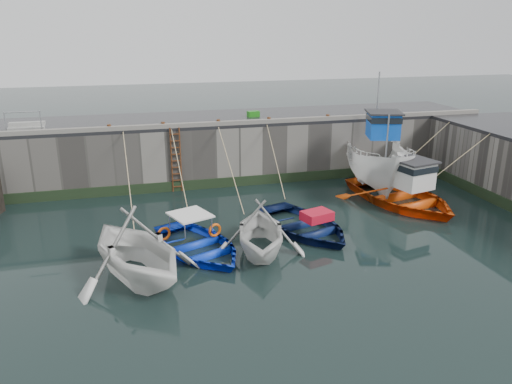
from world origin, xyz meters
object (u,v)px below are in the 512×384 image
object	(u,v)px
boat_near_blacktrim	(260,251)
boat_near_navy	(304,231)
boat_near_white	(138,277)
bollard_e	(328,117)
bollard_a	(109,127)
bollard_b	(163,125)
bollard_d	(269,120)
ladder	(176,160)
bollard_c	(218,122)
boat_far_white	(378,162)
boat_near_blue	(198,251)
fish_crate	(253,114)
boat_far_orange	(401,195)

from	to	relation	value
boat_near_blacktrim	boat_near_navy	xyz separation A→B (m)	(2.20, 1.37, 0.00)
boat_near_white	bollard_e	distance (m)	14.04
bollard_a	bollard_b	bearing A→B (deg)	0.00
boat_near_blacktrim	bollard_b	size ratio (longest dim) A/B	14.88
boat_near_blacktrim	bollard_d	bearing A→B (deg)	84.57
ladder	bollard_b	distance (m)	1.81
boat_near_white	bollard_b	bearing A→B (deg)	54.49
boat_near_white	bollard_c	xyz separation A→B (m)	(4.43, 9.03, 3.30)
bollard_d	boat_far_white	bearing A→B (deg)	-20.90
ladder	boat_near_navy	xyz separation A→B (m)	(4.37, -6.37, -1.59)
boat_near_navy	bollard_a	bearing A→B (deg)	121.39
ladder	bollard_a	size ratio (longest dim) A/B	11.43
bollard_d	bollard_a	bearing A→B (deg)	180.00
ladder	boat_near_blue	xyz separation A→B (m)	(-0.03, -7.20, -1.59)
boat_near_white	fish_crate	world-z (taller)	fish_crate
fish_crate	bollard_b	xyz separation A→B (m)	(-4.98, -1.93, -0.01)
fish_crate	bollard_b	world-z (taller)	fish_crate
boat_far_white	boat_near_blacktrim	bearing A→B (deg)	-125.30
boat_far_white	bollard_e	size ratio (longest dim) A/B	29.46
bollard_e	boat_near_white	bearing A→B (deg)	-138.57
fish_crate	bollard_b	bearing A→B (deg)	-167.95
boat_near_blue	boat_far_white	size ratio (longest dim) A/B	0.58
bollard_c	boat_near_blue	bearing A→B (deg)	-106.50
fish_crate	bollard_c	bearing A→B (deg)	-148.87
ladder	bollard_b	size ratio (longest dim) A/B	11.43
boat_near_blue	boat_far_white	xyz separation A→B (m)	(10.04, 5.55, 1.25)
boat_near_blacktrim	bollard_c	xyz separation A→B (m)	(0.03, 8.07, 3.30)
boat_near_navy	bollard_a	xyz separation A→B (m)	(-7.37, 6.70, 3.30)
bollard_a	bollard_e	xyz separation A→B (m)	(11.00, 0.00, 0.00)
ladder	boat_near_blacktrim	bearing A→B (deg)	-74.35
boat_near_white	boat_far_white	xyz separation A→B (m)	(12.24, 7.04, 1.25)
boat_near_white	boat_near_navy	world-z (taller)	boat_near_white
bollard_a	bollard_d	xyz separation A→B (m)	(7.80, 0.00, 0.00)
bollard_d	boat_near_navy	bearing A→B (deg)	-93.70
bollard_a	bollard_d	world-z (taller)	same
ladder	boat_near_white	distance (m)	9.12
bollard_c	bollard_d	distance (m)	2.60
bollard_b	fish_crate	bearing A→B (deg)	21.18
bollard_c	bollard_d	world-z (taller)	same
boat_near_navy	boat_far_white	bearing A→B (deg)	23.58
ladder	bollard_b	xyz separation A→B (m)	(-0.50, 0.34, 1.71)
fish_crate	ladder	bearing A→B (deg)	-162.30
boat_near_blue	boat_near_navy	distance (m)	4.48
boat_near_white	boat_near_blue	size ratio (longest dim) A/B	1.07
ladder	fish_crate	distance (m)	5.30
boat_far_orange	bollard_d	bearing A→B (deg)	123.58
fish_crate	boat_near_white	bearing A→B (deg)	-130.61
boat_near_white	boat_near_navy	size ratio (longest dim) A/B	1.02
boat_near_white	fish_crate	xyz separation A→B (m)	(6.71, 10.96, 3.31)
boat_near_white	bollard_d	world-z (taller)	bollard_d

